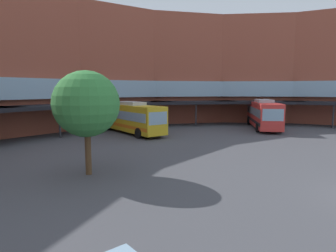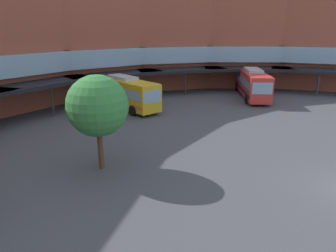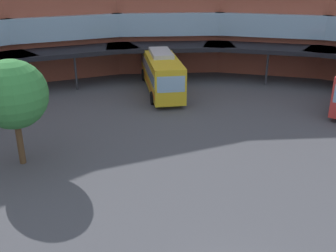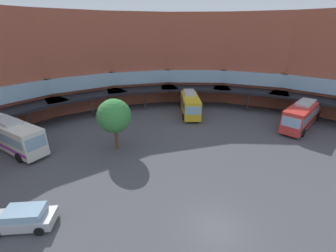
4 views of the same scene
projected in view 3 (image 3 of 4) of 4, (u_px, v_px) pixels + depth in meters
station_building at (81, 9)px, 30.12m from camera, size 74.95×36.45×16.04m
bus_0 at (161, 71)px, 35.95m from camera, size 5.20×11.32×3.65m
plaza_tree at (13, 95)px, 21.84m from camera, size 3.88×3.88×6.16m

